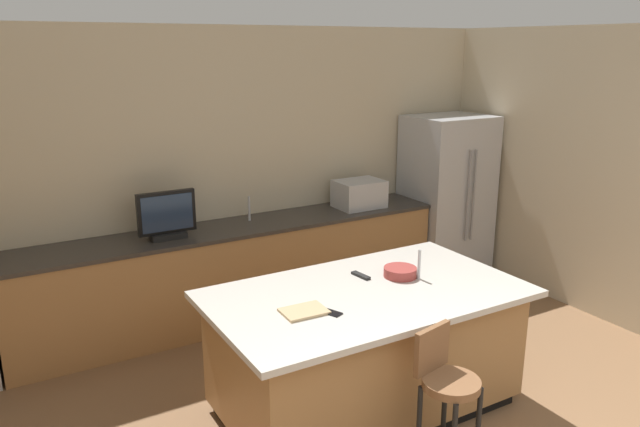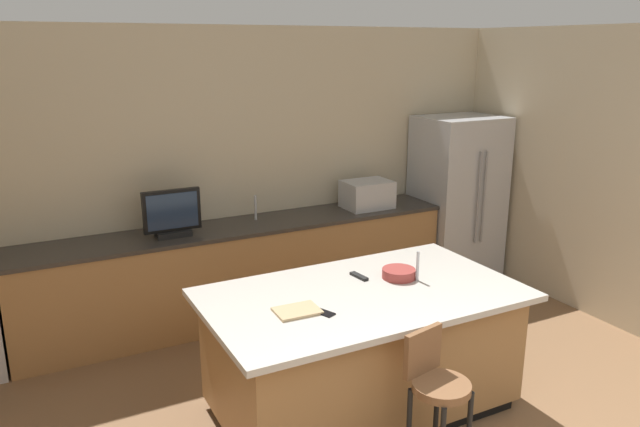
# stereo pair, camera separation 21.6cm
# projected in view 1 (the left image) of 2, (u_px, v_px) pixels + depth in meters

# --- Properties ---
(wall_back) EXTENTS (6.41, 0.12, 2.71)m
(wall_back) POSITION_uv_depth(u_px,v_px,m) (223.00, 172.00, 5.86)
(wall_back) COLOR beige
(wall_back) RESTS_ON ground_plane
(wall_right) EXTENTS (0.12, 4.83, 2.71)m
(wall_right) POSITION_uv_depth(u_px,v_px,m) (629.00, 181.00, 5.47)
(wall_right) COLOR beige
(wall_right) RESTS_ON ground_plane
(counter_back) EXTENTS (4.12, 0.62, 0.92)m
(counter_back) POSITION_uv_depth(u_px,v_px,m) (238.00, 272.00, 5.76)
(counter_back) COLOR #9E7042
(counter_back) RESTS_ON ground_plane
(kitchen_island) EXTENTS (2.17, 1.25, 0.91)m
(kitchen_island) POSITION_uv_depth(u_px,v_px,m) (365.00, 349.00, 4.31)
(kitchen_island) COLOR black
(kitchen_island) RESTS_ON ground_plane
(refrigerator) EXTENTS (0.87, 0.75, 1.80)m
(refrigerator) POSITION_uv_depth(u_px,v_px,m) (446.00, 197.00, 6.81)
(refrigerator) COLOR #B7BABF
(refrigerator) RESTS_ON ground_plane
(microwave) EXTENTS (0.48, 0.36, 0.28)m
(microwave) POSITION_uv_depth(u_px,v_px,m) (359.00, 194.00, 6.27)
(microwave) COLOR #B7BABF
(microwave) RESTS_ON counter_back
(tv_monitor) EXTENTS (0.50, 0.16, 0.42)m
(tv_monitor) POSITION_uv_depth(u_px,v_px,m) (167.00, 217.00, 5.23)
(tv_monitor) COLOR black
(tv_monitor) RESTS_ON counter_back
(sink_faucet_back) EXTENTS (0.02, 0.02, 0.24)m
(sink_faucet_back) POSITION_uv_depth(u_px,v_px,m) (249.00, 208.00, 5.78)
(sink_faucet_back) COLOR #B2B2B7
(sink_faucet_back) RESTS_ON counter_back
(sink_faucet_island) EXTENTS (0.02, 0.02, 0.22)m
(sink_faucet_island) POSITION_uv_depth(u_px,v_px,m) (419.00, 264.00, 4.38)
(sink_faucet_island) COLOR #B2B2B7
(sink_faucet_island) RESTS_ON kitchen_island
(bar_stool_center) EXTENTS (0.35, 0.36, 0.95)m
(bar_stool_center) POSITION_uv_depth(u_px,v_px,m) (446.00, 393.00, 3.58)
(bar_stool_center) COLOR brown
(bar_stool_center) RESTS_ON ground_plane
(fruit_bowl) EXTENTS (0.24, 0.24, 0.07)m
(fruit_bowl) POSITION_uv_depth(u_px,v_px,m) (400.00, 272.00, 4.44)
(fruit_bowl) COLOR #993833
(fruit_bowl) RESTS_ON kitchen_island
(cell_phone) EXTENTS (0.12, 0.17, 0.01)m
(cell_phone) POSITION_uv_depth(u_px,v_px,m) (330.00, 312.00, 3.84)
(cell_phone) COLOR black
(cell_phone) RESTS_ON kitchen_island
(tv_remote) EXTENTS (0.06, 0.17, 0.02)m
(tv_remote) POSITION_uv_depth(u_px,v_px,m) (361.00, 275.00, 4.44)
(tv_remote) COLOR black
(tv_remote) RESTS_ON kitchen_island
(cutting_board) EXTENTS (0.29, 0.22, 0.02)m
(cutting_board) POSITION_uv_depth(u_px,v_px,m) (304.00, 311.00, 3.85)
(cutting_board) COLOR tan
(cutting_board) RESTS_ON kitchen_island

